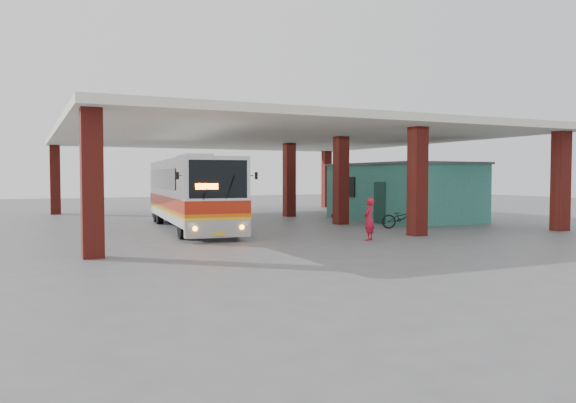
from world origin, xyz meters
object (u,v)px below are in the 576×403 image
(coach_bus, at_px, (191,193))
(red_chair, at_px, (337,211))
(pedestrian, at_px, (369,219))
(motorcycle, at_px, (402,218))

(coach_bus, bearing_deg, red_chair, 24.87)
(pedestrian, bearing_deg, coach_bus, -93.36)
(motorcycle, xyz_separation_m, red_chair, (0.68, 7.14, -0.13))
(pedestrian, xyz_separation_m, red_chair, (4.71, 10.49, -0.42))
(coach_bus, distance_m, motorcycle, 9.67)
(motorcycle, height_order, pedestrian, pedestrian)
(motorcycle, bearing_deg, coach_bus, 90.81)
(coach_bus, xyz_separation_m, red_chair, (9.49, 3.33, -1.28))
(red_chair, bearing_deg, motorcycle, -72.81)
(motorcycle, relative_size, red_chair, 2.38)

